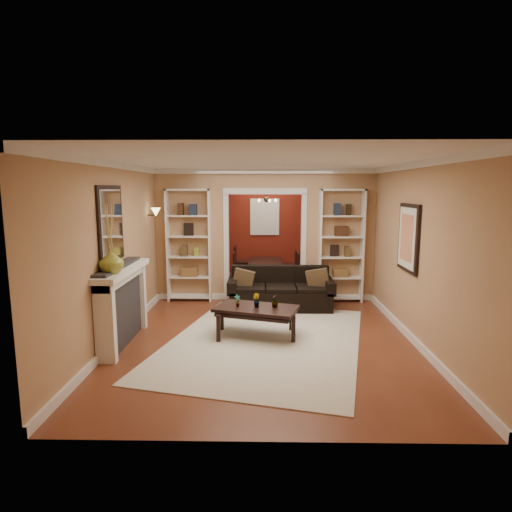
{
  "coord_description": "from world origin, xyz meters",
  "views": [
    {
      "loc": [
        -0.02,
        -7.61,
        2.3
      ],
      "look_at": [
        -0.15,
        -0.8,
        1.23
      ],
      "focal_mm": 30.0,
      "sensor_mm": 36.0,
      "label": 1
    }
  ],
  "objects_px": {
    "fireplace": "(124,306)",
    "dining_table": "(266,272)",
    "bookshelf_right": "(341,246)",
    "coffee_table": "(256,322)",
    "bookshelf_left": "(189,246)",
    "sofa": "(281,288)"
  },
  "relations": [
    {
      "from": "coffee_table",
      "to": "fireplace",
      "type": "distance_m",
      "value": 2.01
    },
    {
      "from": "bookshelf_left",
      "to": "dining_table",
      "type": "distance_m",
      "value": 2.55
    },
    {
      "from": "coffee_table",
      "to": "bookshelf_right",
      "type": "bearing_deg",
      "value": 69.5
    },
    {
      "from": "bookshelf_left",
      "to": "coffee_table",
      "type": "bearing_deg",
      "value": -57.05
    },
    {
      "from": "dining_table",
      "to": "sofa",
      "type": "bearing_deg",
      "value": -173.6
    },
    {
      "from": "coffee_table",
      "to": "bookshelf_right",
      "type": "distance_m",
      "value": 2.9
    },
    {
      "from": "dining_table",
      "to": "coffee_table",
      "type": "bearing_deg",
      "value": 177.43
    },
    {
      "from": "sofa",
      "to": "bookshelf_left",
      "type": "bearing_deg",
      "value": 162.65
    },
    {
      "from": "fireplace",
      "to": "dining_table",
      "type": "xyz_separation_m",
      "value": [
        2.13,
        4.31,
        -0.32
      ]
    },
    {
      "from": "coffee_table",
      "to": "bookshelf_left",
      "type": "height_order",
      "value": "bookshelf_left"
    },
    {
      "from": "sofa",
      "to": "coffee_table",
      "type": "height_order",
      "value": "sofa"
    },
    {
      "from": "sofa",
      "to": "fireplace",
      "type": "bearing_deg",
      "value": -140.87
    },
    {
      "from": "bookshelf_left",
      "to": "bookshelf_right",
      "type": "bearing_deg",
      "value": 0.0
    },
    {
      "from": "coffee_table",
      "to": "dining_table",
      "type": "height_order",
      "value": "dining_table"
    },
    {
      "from": "bookshelf_left",
      "to": "sofa",
      "type": "bearing_deg",
      "value": -17.35
    },
    {
      "from": "bookshelf_left",
      "to": "bookshelf_right",
      "type": "distance_m",
      "value": 3.1
    },
    {
      "from": "sofa",
      "to": "fireplace",
      "type": "xyz_separation_m",
      "value": [
        -2.4,
        -1.95,
        0.19
      ]
    },
    {
      "from": "coffee_table",
      "to": "fireplace",
      "type": "xyz_separation_m",
      "value": [
        -1.95,
        -0.35,
        0.34
      ]
    },
    {
      "from": "bookshelf_left",
      "to": "bookshelf_right",
      "type": "height_order",
      "value": "same"
    },
    {
      "from": "bookshelf_right",
      "to": "fireplace",
      "type": "xyz_separation_m",
      "value": [
        -3.64,
        -2.53,
        -0.57
      ]
    },
    {
      "from": "fireplace",
      "to": "dining_table",
      "type": "distance_m",
      "value": 4.82
    },
    {
      "from": "bookshelf_left",
      "to": "fireplace",
      "type": "height_order",
      "value": "bookshelf_left"
    }
  ]
}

